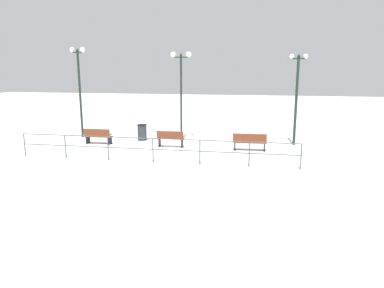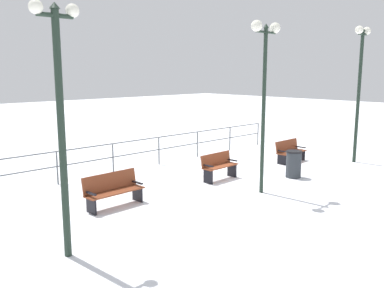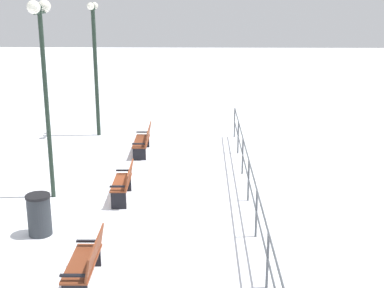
{
  "view_description": "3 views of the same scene",
  "coord_description": "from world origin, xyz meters",
  "px_view_note": "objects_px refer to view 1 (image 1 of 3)",
  "views": [
    {
      "loc": [
        -18.54,
        -4.64,
        4.11
      ],
      "look_at": [
        -2.59,
        -1.62,
        0.74
      ],
      "focal_mm": 33.86,
      "sensor_mm": 36.0,
      "label": 1
    },
    {
      "loc": [
        9.07,
        -10.08,
        3.65
      ],
      "look_at": [
        -1.77,
        0.26,
        1.0
      ],
      "focal_mm": 38.53,
      "sensor_mm": 36.0,
      "label": 2
    },
    {
      "loc": [
        -2.21,
        12.93,
        5.22
      ],
      "look_at": [
        -1.92,
        -0.87,
        1.28
      ],
      "focal_mm": 49.69,
      "sensor_mm": 36.0,
      "label": 3
    }
  ],
  "objects_px": {
    "bench_nearest": "(250,142)",
    "lamppost_far": "(79,76)",
    "lamppost_middle": "(181,76)",
    "trash_bin": "(142,132)",
    "bench_third": "(98,136)",
    "bench_second": "(171,138)",
    "lamppost_near": "(297,88)"
  },
  "relations": [
    {
      "from": "bench_second",
      "to": "lamppost_near",
      "type": "xyz_separation_m",
      "value": [
        1.92,
        -6.53,
        2.63
      ]
    },
    {
      "from": "bench_nearest",
      "to": "bench_third",
      "type": "height_order",
      "value": "bench_nearest"
    },
    {
      "from": "bench_nearest",
      "to": "bench_second",
      "type": "distance_m",
      "value": 4.17
    },
    {
      "from": "bench_second",
      "to": "lamppost_middle",
      "type": "distance_m",
      "value": 3.78
    },
    {
      "from": "lamppost_near",
      "to": "lamppost_middle",
      "type": "distance_m",
      "value": 6.39
    },
    {
      "from": "bench_third",
      "to": "lamppost_near",
      "type": "bearing_deg",
      "value": -81.13
    },
    {
      "from": "bench_second",
      "to": "lamppost_far",
      "type": "xyz_separation_m",
      "value": [
        1.92,
        6.06,
        3.22
      ]
    },
    {
      "from": "lamppost_near",
      "to": "bench_second",
      "type": "bearing_deg",
      "value": 106.37
    },
    {
      "from": "lamppost_middle",
      "to": "trash_bin",
      "type": "height_order",
      "value": "lamppost_middle"
    },
    {
      "from": "bench_third",
      "to": "lamppost_far",
      "type": "xyz_separation_m",
      "value": [
        1.83,
        1.89,
        3.26
      ]
    },
    {
      "from": "bench_nearest",
      "to": "trash_bin",
      "type": "bearing_deg",
      "value": 73.97
    },
    {
      "from": "bench_third",
      "to": "lamppost_far",
      "type": "relative_size",
      "value": 0.28
    },
    {
      "from": "lamppost_middle",
      "to": "lamppost_far",
      "type": "xyz_separation_m",
      "value": [
        0.0,
        6.23,
        -0.03
      ]
    },
    {
      "from": "bench_nearest",
      "to": "bench_second",
      "type": "relative_size",
      "value": 1.18
    },
    {
      "from": "lamppost_far",
      "to": "lamppost_middle",
      "type": "bearing_deg",
      "value": -90.0
    },
    {
      "from": "bench_third",
      "to": "bench_second",
      "type": "bearing_deg",
      "value": -92.07
    },
    {
      "from": "lamppost_far",
      "to": "bench_nearest",
      "type": "bearing_deg",
      "value": -100.96
    },
    {
      "from": "bench_third",
      "to": "bench_nearest",
      "type": "bearing_deg",
      "value": -91.88
    },
    {
      "from": "bench_nearest",
      "to": "lamppost_far",
      "type": "xyz_separation_m",
      "value": [
        1.98,
        10.23,
        3.23
      ]
    },
    {
      "from": "bench_second",
      "to": "trash_bin",
      "type": "bearing_deg",
      "value": 51.35
    },
    {
      "from": "lamppost_middle",
      "to": "lamppost_near",
      "type": "bearing_deg",
      "value": -90.0
    },
    {
      "from": "bench_third",
      "to": "lamppost_middle",
      "type": "xyz_separation_m",
      "value": [
        1.83,
        -4.34,
        3.29
      ]
    },
    {
      "from": "lamppost_near",
      "to": "trash_bin",
      "type": "bearing_deg",
      "value": 92.22
    },
    {
      "from": "bench_second",
      "to": "lamppost_near",
      "type": "height_order",
      "value": "lamppost_near"
    },
    {
      "from": "bench_third",
      "to": "lamppost_far",
      "type": "bearing_deg",
      "value": 45.17
    },
    {
      "from": "lamppost_middle",
      "to": "lamppost_far",
      "type": "relative_size",
      "value": 0.94
    },
    {
      "from": "lamppost_middle",
      "to": "trash_bin",
      "type": "xyz_separation_m",
      "value": [
        -0.33,
        2.28,
        -3.26
      ]
    },
    {
      "from": "bench_second",
      "to": "lamppost_near",
      "type": "bearing_deg",
      "value": -75.38
    },
    {
      "from": "bench_third",
      "to": "lamppost_near",
      "type": "distance_m",
      "value": 11.18
    },
    {
      "from": "bench_nearest",
      "to": "bench_third",
      "type": "relative_size",
      "value": 1.12
    },
    {
      "from": "lamppost_far",
      "to": "trash_bin",
      "type": "relative_size",
      "value": 5.68
    },
    {
      "from": "bench_second",
      "to": "lamppost_middle",
      "type": "bearing_deg",
      "value": -6.84
    }
  ]
}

